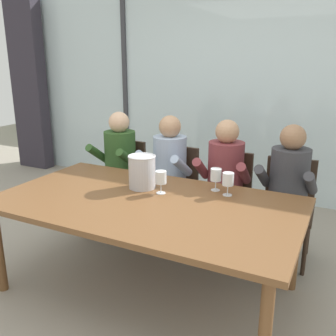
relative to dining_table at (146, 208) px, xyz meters
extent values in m
plane|color=#9E9384|center=(0.00, 1.00, -0.66)|extent=(14.00, 14.00, 0.00)
cube|color=silver|center=(0.00, 2.35, 0.64)|extent=(7.36, 0.03, 2.60)
cube|color=#38383D|center=(-1.66, 2.33, 0.64)|extent=(0.06, 0.06, 2.60)
cube|color=#477A38|center=(0.00, 6.24, 0.25)|extent=(13.36, 2.40, 1.83)
cube|color=#332D38|center=(-3.33, 2.17, 0.64)|extent=(0.56, 0.20, 2.60)
cube|color=brown|center=(0.00, 0.00, 0.04)|extent=(2.16, 1.20, 0.04)
cylinder|color=brown|center=(0.98, -0.50, -0.32)|extent=(0.07, 0.07, 0.68)
cylinder|color=brown|center=(-0.98, 0.50, -0.32)|extent=(0.07, 0.07, 0.68)
cylinder|color=brown|center=(0.98, 0.50, -0.32)|extent=(0.07, 0.07, 0.68)
cube|color=#332319|center=(-0.86, 0.91, -0.22)|extent=(0.47, 0.47, 0.03)
cube|color=#332319|center=(-0.85, 1.11, 0.00)|extent=(0.42, 0.07, 0.42)
cylinder|color=#332319|center=(-1.07, 0.74, -0.45)|extent=(0.04, 0.04, 0.43)
cylinder|color=#332319|center=(-0.69, 0.70, -0.45)|extent=(0.04, 0.04, 0.43)
cylinder|color=#332319|center=(-1.04, 1.11, -0.45)|extent=(0.04, 0.04, 0.43)
cylinder|color=#332319|center=(-0.66, 1.08, -0.45)|extent=(0.04, 0.04, 0.43)
cube|color=#332319|center=(-0.27, 0.90, -0.22)|extent=(0.48, 0.48, 0.03)
cube|color=#332319|center=(-0.25, 1.10, 0.00)|extent=(0.42, 0.08, 0.42)
cylinder|color=#332319|center=(-0.48, 0.73, -0.45)|extent=(0.04, 0.04, 0.43)
cylinder|color=#332319|center=(-0.10, 0.69, -0.45)|extent=(0.04, 0.04, 0.43)
cylinder|color=#332319|center=(-0.44, 1.11, -0.45)|extent=(0.04, 0.04, 0.43)
cylinder|color=#332319|center=(-0.06, 1.07, -0.45)|extent=(0.04, 0.04, 0.43)
cube|color=#332319|center=(0.28, 0.91, -0.22)|extent=(0.44, 0.44, 0.03)
cube|color=#332319|center=(0.28, 1.11, 0.00)|extent=(0.42, 0.04, 0.42)
cylinder|color=#332319|center=(0.09, 0.72, -0.45)|extent=(0.04, 0.04, 0.43)
cylinder|color=#332319|center=(0.47, 0.72, -0.45)|extent=(0.04, 0.04, 0.43)
cylinder|color=#332319|center=(0.09, 1.10, -0.45)|extent=(0.04, 0.04, 0.43)
cylinder|color=#332319|center=(0.47, 1.10, -0.45)|extent=(0.04, 0.04, 0.43)
cube|color=#332319|center=(0.84, 0.91, -0.22)|extent=(0.46, 0.46, 0.03)
cube|color=#332319|center=(0.83, 1.11, 0.00)|extent=(0.42, 0.06, 0.42)
cylinder|color=#332319|center=(0.66, 0.71, -0.45)|extent=(0.04, 0.04, 0.43)
cylinder|color=#332319|center=(1.04, 0.73, -0.45)|extent=(0.04, 0.04, 0.43)
cylinder|color=#332319|center=(0.64, 1.09, -0.45)|extent=(0.04, 0.04, 0.43)
cylinder|color=#332319|center=(1.02, 1.11, -0.45)|extent=(0.04, 0.04, 0.43)
cylinder|color=#2D5123|center=(-0.85, 0.95, 0.07)|extent=(0.34, 0.34, 0.52)
sphere|color=#DBAD89|center=(-0.85, 0.95, 0.42)|extent=(0.21, 0.21, 0.21)
cube|color=#47423D|center=(-0.95, 0.76, -0.19)|extent=(0.16, 0.41, 0.13)
cube|color=#47423D|center=(-0.77, 0.74, -0.19)|extent=(0.16, 0.41, 0.13)
cylinder|color=#47423D|center=(-0.97, 0.56, -0.44)|extent=(0.10, 0.10, 0.45)
cylinder|color=#47423D|center=(-0.79, 0.54, -0.44)|extent=(0.10, 0.10, 0.45)
cylinder|color=#2D5123|center=(-1.05, 0.84, 0.09)|extent=(0.10, 0.33, 0.26)
cylinder|color=#2D5123|center=(-0.67, 0.82, 0.09)|extent=(0.10, 0.33, 0.26)
cylinder|color=#9EB2D1|center=(-0.28, 0.95, 0.07)|extent=(0.34, 0.34, 0.52)
sphere|color=tan|center=(-0.28, 0.95, 0.42)|extent=(0.21, 0.21, 0.21)
cube|color=#47423D|center=(-0.38, 0.75, -0.19)|extent=(0.15, 0.41, 0.13)
cube|color=#47423D|center=(-0.20, 0.74, -0.19)|extent=(0.15, 0.41, 0.13)
cylinder|color=#47423D|center=(-0.39, 0.55, -0.44)|extent=(0.10, 0.10, 0.45)
cylinder|color=#47423D|center=(-0.21, 0.55, -0.44)|extent=(0.10, 0.10, 0.45)
cylinder|color=#9EB2D1|center=(-0.48, 0.84, 0.09)|extent=(0.10, 0.33, 0.26)
cylinder|color=#9EB2D1|center=(-0.10, 0.82, 0.09)|extent=(0.10, 0.33, 0.26)
cylinder|color=brown|center=(0.28, 0.95, 0.07)|extent=(0.34, 0.34, 0.52)
sphere|color=tan|center=(0.28, 0.95, 0.42)|extent=(0.21, 0.21, 0.21)
cube|color=#47423D|center=(0.20, 0.74, -0.19)|extent=(0.15, 0.41, 0.13)
cube|color=#47423D|center=(0.38, 0.76, -0.19)|extent=(0.15, 0.41, 0.13)
cylinder|color=#47423D|center=(0.21, 0.54, -0.44)|extent=(0.10, 0.10, 0.45)
cylinder|color=#47423D|center=(0.39, 0.56, -0.44)|extent=(0.10, 0.10, 0.45)
cylinder|color=brown|center=(0.10, 0.82, 0.09)|extent=(0.10, 0.33, 0.26)
cylinder|color=brown|center=(0.48, 0.84, 0.09)|extent=(0.10, 0.33, 0.26)
cylinder|color=#38383D|center=(0.83, 0.95, 0.07)|extent=(0.34, 0.34, 0.52)
sphere|color=#936B4C|center=(0.83, 0.95, 0.42)|extent=(0.21, 0.21, 0.21)
cube|color=#47423D|center=(0.73, 0.75, -0.19)|extent=(0.15, 0.41, 0.13)
cube|color=#47423D|center=(0.91, 0.74, -0.19)|extent=(0.15, 0.41, 0.13)
cylinder|color=#47423D|center=(0.72, 0.55, -0.44)|extent=(0.10, 0.10, 0.45)
cylinder|color=#47423D|center=(0.90, 0.55, -0.44)|extent=(0.10, 0.10, 0.45)
cylinder|color=#38383D|center=(0.64, 0.84, 0.09)|extent=(0.10, 0.33, 0.26)
cylinder|color=#38383D|center=(1.02, 0.82, 0.09)|extent=(0.10, 0.33, 0.26)
cylinder|color=#B7B7BC|center=(-0.17, 0.23, 0.19)|extent=(0.21, 0.21, 0.25)
torus|color=silver|center=(-0.17, 0.23, 0.32)|extent=(0.22, 0.22, 0.01)
cylinder|color=silver|center=(0.49, 0.36, 0.06)|extent=(0.07, 0.07, 0.00)
cylinder|color=silver|center=(0.49, 0.36, 0.10)|extent=(0.01, 0.01, 0.07)
cylinder|color=silver|center=(0.49, 0.36, 0.19)|extent=(0.08, 0.08, 0.09)
cylinder|color=silver|center=(0.37, 0.42, 0.06)|extent=(0.07, 0.07, 0.00)
cylinder|color=silver|center=(0.37, 0.42, 0.10)|extent=(0.01, 0.01, 0.07)
cylinder|color=silver|center=(0.37, 0.42, 0.19)|extent=(0.08, 0.08, 0.09)
cylinder|color=#560C1E|center=(0.37, 0.42, 0.16)|extent=(0.07, 0.07, 0.04)
cylinder|color=silver|center=(0.03, 0.18, 0.06)|extent=(0.07, 0.07, 0.00)
cylinder|color=silver|center=(0.03, 0.18, 0.10)|extent=(0.01, 0.01, 0.07)
cylinder|color=silver|center=(0.03, 0.18, 0.19)|extent=(0.08, 0.08, 0.09)
cylinder|color=#560C1E|center=(0.03, 0.18, 0.16)|extent=(0.07, 0.07, 0.04)
camera|label=1|loc=(1.25, -2.15, 1.03)|focal=39.74mm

